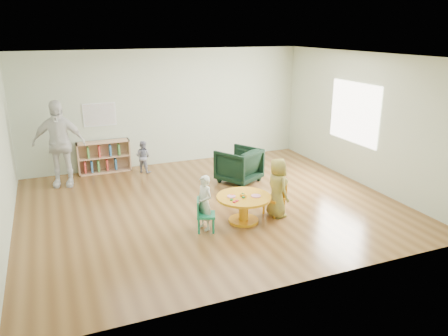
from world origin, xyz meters
The scene contains 11 objects.
room centered at (0.01, 0.00, 1.89)m, with size 7.10×7.00×2.80m.
activity_table centered at (0.28, -0.94, 0.33)m, with size 0.96×0.96×0.52m.
kid_chair_left centered at (-0.50, -1.02, 0.30)m, with size 0.39×0.39×0.57m.
kid_chair_right centered at (0.97, -0.84, 0.33)m, with size 0.42×0.42×0.61m.
bookshelf centered at (-1.61, 2.86, 0.37)m, with size 1.20×0.30×0.75m.
alphabet_poster centered at (-1.60, 2.98, 1.35)m, with size 0.74×0.01×0.54m.
armchair centered at (1.06, 1.01, 0.38)m, with size 0.81×0.83×0.76m, color black.
child_left centered at (-0.45, -0.96, 0.47)m, with size 0.35×0.23×0.95m, color silver.
child_right centered at (0.94, -0.94, 0.54)m, with size 0.53×0.34×1.08m, color yellow.
toddler centered at (-0.75, 2.47, 0.38)m, with size 0.37×0.29×0.77m, color #1B2144.
adult_caretaker centered at (-2.57, 2.24, 0.93)m, with size 1.09×0.45×1.86m, color white.
Camera 1 is at (-2.71, -7.34, 3.27)m, focal length 35.00 mm.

